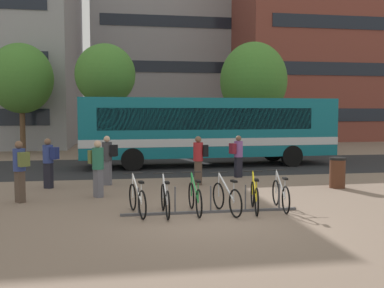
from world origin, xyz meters
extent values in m
plane|color=#7A6656|center=(0.00, 0.00, 0.00)|extent=(200.00, 200.00, 0.00)
cube|color=#232326|center=(0.00, 10.25, 0.00)|extent=(80.00, 7.20, 0.01)
cube|color=#0F6070|center=(2.05, 10.25, 1.85)|extent=(12.09, 3.03, 2.70)
cube|color=silver|center=(2.05, 10.25, 1.20)|extent=(12.11, 3.05, 0.36)
cube|color=black|center=(7.49, 10.47, 2.98)|extent=(1.09, 2.33, 0.40)
cube|color=black|center=(8.02, 10.49, 2.12)|extent=(0.17, 2.19, 1.40)
cube|color=black|center=(1.70, 11.48, 2.25)|extent=(9.83, 0.46, 0.97)
cube|color=black|center=(1.80, 8.99, 2.25)|extent=(9.83, 0.46, 0.97)
cylinder|color=black|center=(5.72, 11.55, 0.50)|extent=(1.01, 0.34, 1.00)
cylinder|color=black|center=(5.81, 9.24, 0.50)|extent=(1.01, 0.34, 1.00)
cylinder|color=black|center=(-1.72, 11.25, 0.50)|extent=(1.01, 0.34, 1.00)
cylinder|color=black|center=(-1.62, 8.94, 0.50)|extent=(1.01, 0.34, 1.00)
cube|color=#47474C|center=(0.13, 0.62, 0.03)|extent=(4.55, 0.08, 0.06)
cylinder|color=#47474C|center=(-1.69, 0.62, 0.35)|extent=(0.04, 0.04, 0.70)
cylinder|color=#47474C|center=(-0.78, 0.62, 0.35)|extent=(0.04, 0.04, 0.70)
cylinder|color=#47474C|center=(0.13, 0.62, 0.35)|extent=(0.04, 0.04, 0.70)
cylinder|color=#47474C|center=(1.04, 0.62, 0.35)|extent=(0.04, 0.04, 0.70)
cylinder|color=#47474C|center=(1.95, 0.63, 0.35)|extent=(0.04, 0.04, 0.70)
torus|color=black|center=(-1.82, 1.24, 0.35)|extent=(0.18, 0.70, 0.70)
torus|color=black|center=(-1.61, 0.24, 0.35)|extent=(0.18, 0.70, 0.70)
cube|color=silver|center=(-1.72, 0.76, 0.67)|extent=(0.22, 0.91, 0.58)
cylinder|color=silver|center=(-1.63, 0.34, 0.62)|extent=(0.04, 0.04, 0.55)
cube|color=black|center=(-1.63, 0.34, 0.88)|extent=(0.14, 0.24, 0.05)
cylinder|color=silver|center=(-1.81, 1.22, 0.67)|extent=(0.04, 0.04, 0.65)
cylinder|color=black|center=(-1.81, 1.22, 0.98)|extent=(0.52, 0.13, 0.03)
torus|color=black|center=(-1.04, 1.10, 0.35)|extent=(0.05, 0.70, 0.70)
torus|color=black|center=(-1.02, 0.08, 0.35)|extent=(0.05, 0.70, 0.70)
cube|color=#B7BABF|center=(-1.03, 0.61, 0.67)|extent=(0.04, 0.92, 0.58)
cylinder|color=#B7BABF|center=(-1.03, 0.18, 0.62)|extent=(0.03, 0.03, 0.55)
cube|color=black|center=(-1.03, 0.18, 0.88)|extent=(0.10, 0.22, 0.05)
cylinder|color=#B7BABF|center=(-1.04, 1.08, 0.67)|extent=(0.03, 0.03, 0.65)
cylinder|color=black|center=(-1.04, 1.08, 0.98)|extent=(0.52, 0.04, 0.03)
torus|color=black|center=(-0.28, 1.18, 0.35)|extent=(0.06, 0.70, 0.70)
torus|color=black|center=(-0.26, 0.16, 0.35)|extent=(0.06, 0.70, 0.70)
cube|color=#1E7F38|center=(-0.27, 0.69, 0.67)|extent=(0.05, 0.92, 0.58)
cylinder|color=#1E7F38|center=(-0.26, 0.26, 0.62)|extent=(0.03, 0.03, 0.55)
cube|color=black|center=(-0.26, 0.26, 0.88)|extent=(0.10, 0.22, 0.05)
cylinder|color=#1E7F38|center=(-0.28, 1.16, 0.67)|extent=(0.03, 0.03, 0.65)
cylinder|color=black|center=(-0.28, 1.16, 0.98)|extent=(0.52, 0.04, 0.03)
torus|color=black|center=(0.42, 1.03, 0.35)|extent=(0.18, 0.70, 0.70)
torus|color=black|center=(0.62, 0.03, 0.35)|extent=(0.18, 0.70, 0.70)
cube|color=#B7BABF|center=(0.52, 0.55, 0.67)|extent=(0.21, 0.91, 0.58)
cylinder|color=#B7BABF|center=(0.60, 0.13, 0.62)|extent=(0.04, 0.04, 0.55)
cube|color=black|center=(0.60, 0.13, 0.88)|extent=(0.14, 0.24, 0.05)
cylinder|color=#B7BABF|center=(0.42, 1.01, 0.67)|extent=(0.04, 0.04, 0.65)
cylinder|color=black|center=(0.42, 1.01, 0.98)|extent=(0.52, 0.13, 0.03)
torus|color=black|center=(1.38, 1.11, 0.35)|extent=(0.18, 0.70, 0.70)
torus|color=black|center=(1.18, 0.11, 0.35)|extent=(0.18, 0.70, 0.70)
cube|color=yellow|center=(1.28, 0.63, 0.67)|extent=(0.21, 0.91, 0.58)
cylinder|color=yellow|center=(1.20, 0.21, 0.62)|extent=(0.04, 0.04, 0.55)
cube|color=black|center=(1.20, 0.21, 0.88)|extent=(0.14, 0.24, 0.05)
cylinder|color=yellow|center=(1.38, 1.09, 0.67)|extent=(0.04, 0.04, 0.65)
cylinder|color=black|center=(1.38, 1.09, 0.98)|extent=(0.52, 0.13, 0.03)
torus|color=black|center=(2.09, 1.24, 0.35)|extent=(0.12, 0.70, 0.70)
torus|color=black|center=(1.98, 0.23, 0.35)|extent=(0.12, 0.70, 0.70)
cube|color=#B7BABF|center=(2.03, 0.76, 0.67)|extent=(0.13, 0.92, 0.58)
cylinder|color=#B7BABF|center=(1.99, 0.33, 0.62)|extent=(0.03, 0.03, 0.55)
cube|color=black|center=(1.99, 0.33, 0.88)|extent=(0.12, 0.23, 0.05)
cylinder|color=#B7BABF|center=(2.08, 1.22, 0.67)|extent=(0.04, 0.04, 0.65)
cylinder|color=black|center=(2.08, 1.22, 0.98)|extent=(0.52, 0.08, 0.03)
cube|color=#47382D|center=(0.56, 4.88, 0.42)|extent=(0.28, 0.22, 0.85)
cylinder|color=maroon|center=(0.56, 4.88, 1.17)|extent=(0.37, 0.37, 0.65)
sphere|color=brown|center=(0.56, 4.88, 1.61)|extent=(0.22, 0.22, 0.22)
cube|color=black|center=(0.82, 4.85, 1.21)|extent=(0.21, 0.30, 0.40)
cube|color=#47382D|center=(-4.94, 2.76, 0.45)|extent=(0.32, 0.33, 0.90)
cylinder|color=navy|center=(-4.94, 2.76, 1.22)|extent=(0.48, 0.48, 0.63)
sphere|color=brown|center=(-4.94, 2.76, 1.64)|extent=(0.22, 0.22, 0.22)
cube|color=#56602D|center=(-4.77, 2.56, 1.25)|extent=(0.33, 0.32, 0.40)
cube|color=#565660|center=(-2.59, 5.36, 0.43)|extent=(0.32, 0.28, 0.86)
cylinder|color=#333338|center=(-2.59, 5.36, 1.19)|extent=(0.44, 0.44, 0.65)
sphere|color=tan|center=(-2.59, 5.36, 1.62)|extent=(0.22, 0.22, 0.22)
cube|color=black|center=(-2.35, 5.26, 1.22)|extent=(0.27, 0.33, 0.40)
cube|color=black|center=(-4.52, 5.02, 0.43)|extent=(0.32, 0.29, 0.86)
cylinder|color=navy|center=(-4.52, 5.02, 1.16)|extent=(0.45, 0.45, 0.61)
sphere|color=brown|center=(-4.52, 5.02, 1.57)|extent=(0.22, 0.22, 0.22)
cube|color=navy|center=(-4.29, 4.90, 1.19)|extent=(0.28, 0.33, 0.40)
cube|color=black|center=(2.43, 6.36, 0.40)|extent=(0.31, 0.26, 0.80)
cylinder|color=#7F4C93|center=(2.43, 6.36, 1.11)|extent=(0.42, 0.42, 0.62)
sphere|color=brown|center=(2.43, 6.36, 1.54)|extent=(0.22, 0.22, 0.22)
cube|color=maroon|center=(2.18, 6.29, 1.15)|extent=(0.25, 0.32, 0.40)
cube|color=#565660|center=(-2.79, 3.17, 0.43)|extent=(0.31, 0.33, 0.85)
cylinder|color=#23664C|center=(-2.79, 3.17, 1.17)|extent=(0.47, 0.47, 0.64)
sphere|color=tan|center=(-2.79, 3.17, 1.60)|extent=(0.22, 0.22, 0.22)
cube|color=#56602D|center=(-2.94, 3.38, 1.20)|extent=(0.33, 0.31, 0.40)
cylinder|color=#4C2819|center=(5.11, 3.55, 0.47)|extent=(0.52, 0.52, 0.95)
cylinder|color=black|center=(5.11, 3.55, 0.99)|extent=(0.55, 0.55, 0.08)
cylinder|color=brown|center=(-8.06, 17.85, 1.40)|extent=(0.32, 0.32, 2.80)
ellipsoid|color=#427A2D|center=(-8.06, 17.85, 4.60)|extent=(3.82, 3.82, 4.24)
cylinder|color=brown|center=(-2.97, 16.19, 1.61)|extent=(0.32, 0.32, 3.23)
ellipsoid|color=#427A2D|center=(-2.97, 16.19, 4.76)|extent=(3.53, 3.53, 3.60)
cylinder|color=brown|center=(6.31, 16.96, 1.25)|extent=(0.32, 0.32, 2.50)
ellipsoid|color=#427A2D|center=(6.31, 16.96, 4.57)|extent=(4.27, 4.27, 4.89)
cube|color=brown|center=(20.41, 30.73, 9.67)|extent=(23.30, 12.75, 19.34)
cube|color=gray|center=(2.59, 38.44, 8.69)|extent=(14.93, 12.40, 17.37)
cube|color=black|center=(2.59, 32.22, 2.61)|extent=(13.14, 0.06, 1.10)
cube|color=black|center=(2.59, 32.22, 6.95)|extent=(13.14, 0.06, 1.10)
cube|color=black|center=(2.59, 32.22, 11.29)|extent=(13.14, 0.06, 1.10)
camera|label=1|loc=(-2.09, -10.00, 2.55)|focal=40.57mm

